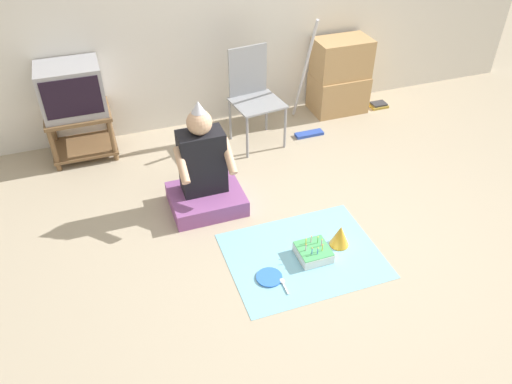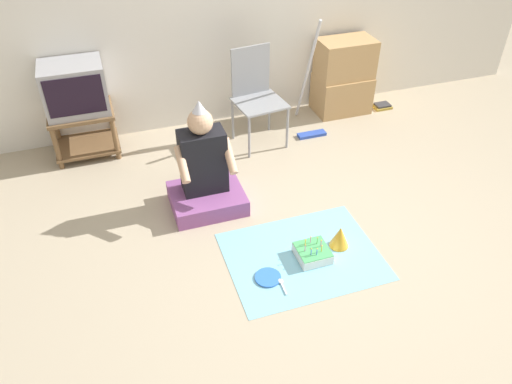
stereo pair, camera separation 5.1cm
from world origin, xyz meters
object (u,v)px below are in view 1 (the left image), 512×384
at_px(book_pile, 378,105).
at_px(dust_mop, 307,100).
at_px(party_hat_blue, 340,236).
at_px(person_seated, 204,175).
at_px(birthday_cake, 313,252).
at_px(cardboard_box_stack, 340,77).
at_px(tv, 71,89).
at_px(paper_plate, 269,277).
at_px(folding_chair, 253,91).

bearing_deg(book_pile, dust_mop, -168.73).
xyz_separation_m(dust_mop, party_hat_blue, (-0.44, -1.61, -0.23)).
relative_size(dust_mop, person_seated, 1.25).
relative_size(book_pile, party_hat_blue, 1.10).
bearing_deg(dust_mop, birthday_cake, -112.07).
xyz_separation_m(book_pile, party_hat_blue, (-1.39, -1.80, 0.07)).
xyz_separation_m(cardboard_box_stack, dust_mop, (-0.50, -0.29, -0.05)).
bearing_deg(birthday_cake, dust_mop, 67.93).
distance_m(dust_mop, book_pile, 1.02).
xyz_separation_m(tv, dust_mop, (2.09, -0.29, -0.32)).
bearing_deg(person_seated, tv, 127.58).
xyz_separation_m(dust_mop, book_pile, (0.95, 0.19, -0.31)).
distance_m(birthday_cake, paper_plate, 0.38).
bearing_deg(book_pile, party_hat_blue, -127.70).
relative_size(party_hat_blue, paper_plate, 0.94).
xyz_separation_m(cardboard_box_stack, party_hat_blue, (-0.94, -1.90, -0.28)).
bearing_deg(cardboard_box_stack, birthday_cake, -121.01).
bearing_deg(party_hat_blue, tv, 131.00).
distance_m(dust_mop, paper_plate, 2.06).
bearing_deg(paper_plate, folding_chair, 74.19).
bearing_deg(dust_mop, folding_chair, 178.18).
bearing_deg(folding_chair, paper_plate, -105.81).
relative_size(folding_chair, book_pile, 4.77).
bearing_deg(paper_plate, dust_mop, 59.26).
distance_m(folding_chair, dust_mop, 0.57).
relative_size(tv, book_pile, 2.80).
bearing_deg(party_hat_blue, book_pile, 52.30).
xyz_separation_m(tv, folding_chair, (1.55, -0.27, -0.14)).
height_order(folding_chair, birthday_cake, folding_chair).
distance_m(dust_mop, birthday_cake, 1.81).
bearing_deg(party_hat_blue, cardboard_box_stack, 63.71).
xyz_separation_m(cardboard_box_stack, book_pile, (0.45, -0.10, -0.35)).
distance_m(cardboard_box_stack, dust_mop, 0.58).
relative_size(book_pile, person_seated, 0.20).
bearing_deg(person_seated, dust_mop, 33.64).
distance_m(book_pile, person_seated, 2.42).
xyz_separation_m(tv, book_pile, (3.04, -0.10, -0.63)).
bearing_deg(folding_chair, party_hat_blue, -86.50).
bearing_deg(tv, book_pile, -1.83).
distance_m(cardboard_box_stack, paper_plate, 2.57).
relative_size(dust_mop, book_pile, 6.09).
height_order(dust_mop, book_pile, dust_mop).
bearing_deg(party_hat_blue, paper_plate, -166.99).
bearing_deg(tv, paper_plate, -62.73).
relative_size(folding_chair, cardboard_box_stack, 1.17).
height_order(party_hat_blue, paper_plate, party_hat_blue).
xyz_separation_m(person_seated, party_hat_blue, (0.79, -0.79, -0.20)).
xyz_separation_m(cardboard_box_stack, person_seated, (-1.73, -1.11, -0.09)).
relative_size(birthday_cake, party_hat_blue, 1.34).
bearing_deg(cardboard_box_stack, dust_mop, -149.97).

